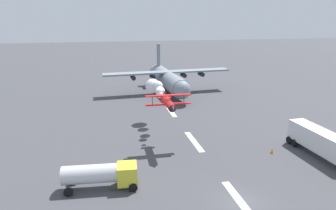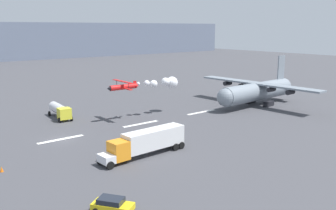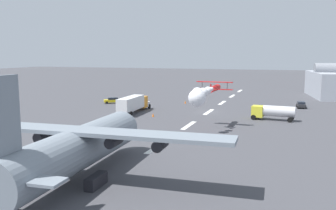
# 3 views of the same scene
# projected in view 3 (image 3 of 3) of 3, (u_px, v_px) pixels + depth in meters

# --- Properties ---
(ground_plane) EXTENTS (440.00, 440.00, 0.00)m
(ground_plane) POSITION_uv_depth(u_px,v_px,m) (209.00, 112.00, 82.44)
(ground_plane) COLOR #424247
(ground_plane) RESTS_ON ground
(runway_stripe_0) EXTENTS (8.00, 0.90, 0.01)m
(runway_stripe_0) POSITION_uv_depth(u_px,v_px,m) (240.00, 91.00, 128.30)
(runway_stripe_0) COLOR white
(runway_stripe_0) RESTS_ON ground
(runway_stripe_1) EXTENTS (8.00, 0.90, 0.01)m
(runway_stripe_1) POSITION_uv_depth(u_px,v_px,m) (232.00, 96.00, 113.01)
(runway_stripe_1) COLOR white
(runway_stripe_1) RESTS_ON ground
(runway_stripe_2) EXTENTS (8.00, 0.90, 0.01)m
(runway_stripe_2) POSITION_uv_depth(u_px,v_px,m) (222.00, 103.00, 97.72)
(runway_stripe_2) COLOR white
(runway_stripe_2) RESTS_ON ground
(runway_stripe_3) EXTENTS (8.00, 0.90, 0.01)m
(runway_stripe_3) POSITION_uv_depth(u_px,v_px,m) (209.00, 112.00, 82.44)
(runway_stripe_3) COLOR white
(runway_stripe_3) RESTS_ON ground
(runway_stripe_4) EXTENTS (8.00, 0.90, 0.01)m
(runway_stripe_4) POSITION_uv_depth(u_px,v_px,m) (189.00, 125.00, 67.15)
(runway_stripe_4) COLOR white
(runway_stripe_4) RESTS_ON ground
(runway_stripe_5) EXTENTS (8.00, 0.90, 0.01)m
(runway_stripe_5) POSITION_uv_depth(u_px,v_px,m) (157.00, 147.00, 51.87)
(runway_stripe_5) COLOR white
(runway_stripe_5) RESTS_ON ground
(cargo_transport_plane) EXTENTS (25.53, 32.55, 11.53)m
(cargo_transport_plane) POSITION_uv_depth(u_px,v_px,m) (82.00, 145.00, 38.69)
(cargo_transport_plane) COLOR gray
(cargo_transport_plane) RESTS_ON ground
(stunt_biplane_red) EXTENTS (17.57, 6.58, 2.77)m
(stunt_biplane_red) POSITION_uv_depth(u_px,v_px,m) (203.00, 94.00, 57.94)
(stunt_biplane_red) COLOR red
(semi_truck_orange) EXTENTS (14.24, 3.45, 3.70)m
(semi_truck_orange) POSITION_uv_depth(u_px,v_px,m) (133.00, 103.00, 80.94)
(semi_truck_orange) COLOR silver
(semi_truck_orange) RESTS_ON ground
(fuel_tanker_truck) EXTENTS (3.39, 8.43, 2.90)m
(fuel_tanker_truck) POSITION_uv_depth(u_px,v_px,m) (273.00, 111.00, 72.18)
(fuel_tanker_truck) COLOR yellow
(fuel_tanker_truck) RESTS_ON ground
(followme_car_yellow) EXTENTS (3.88, 4.50, 1.52)m
(followme_car_yellow) POSITION_uv_depth(u_px,v_px,m) (112.00, 100.00, 96.80)
(followme_car_yellow) COLOR yellow
(followme_car_yellow) RESTS_ON ground
(airport_staff_sedan) EXTENTS (4.32, 2.35, 1.52)m
(airport_staff_sedan) POSITION_uv_depth(u_px,v_px,m) (301.00, 105.00, 88.57)
(airport_staff_sedan) COLOR #262628
(airport_staff_sedan) RESTS_ON ground
(traffic_cone_near) EXTENTS (0.44, 0.44, 0.75)m
(traffic_cone_near) POSITION_uv_depth(u_px,v_px,m) (185.00, 102.00, 96.35)
(traffic_cone_near) COLOR orange
(traffic_cone_near) RESTS_ON ground
(traffic_cone_far) EXTENTS (0.44, 0.44, 0.75)m
(traffic_cone_far) POSITION_uv_depth(u_px,v_px,m) (153.00, 115.00, 76.26)
(traffic_cone_far) COLOR orange
(traffic_cone_far) RESTS_ON ground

